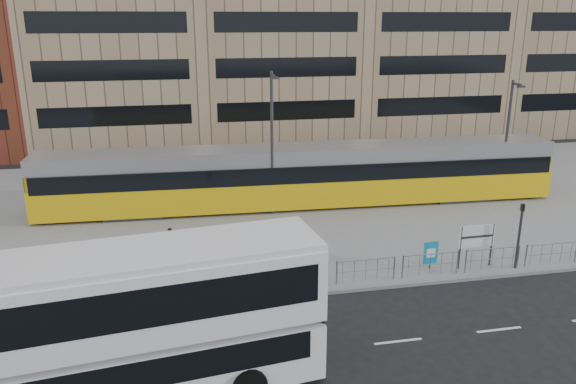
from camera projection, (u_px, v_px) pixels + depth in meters
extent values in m
plane|color=black|center=(317.00, 295.00, 23.52)|extent=(120.00, 120.00, 0.00)
cube|color=gray|center=(269.00, 204.00, 34.73)|extent=(64.00, 24.00, 0.15)
cube|color=gray|center=(316.00, 293.00, 23.54)|extent=(64.00, 0.25, 0.17)
cube|color=tan|center=(117.00, 19.00, 50.18)|extent=(14.00, 16.00, 22.00)
cube|color=tan|center=(271.00, 8.00, 52.54)|extent=(14.00, 16.00, 24.00)
cube|color=tan|center=(410.00, 24.00, 55.64)|extent=(14.00, 16.00, 21.00)
cube|color=tan|center=(537.00, 14.00, 57.99)|extent=(14.00, 16.00, 23.00)
cylinder|color=gray|center=(360.00, 260.00, 24.01)|extent=(32.00, 0.05, 0.05)
cylinder|color=gray|center=(359.00, 271.00, 24.16)|extent=(32.00, 0.04, 0.04)
cube|color=white|center=(372.00, 344.00, 19.96)|extent=(62.00, 0.12, 0.01)
cube|color=white|center=(127.00, 364.00, 16.92)|extent=(12.13, 4.21, 1.84)
cube|color=white|center=(120.00, 296.00, 16.25)|extent=(12.13, 4.21, 2.27)
cube|color=white|center=(116.00, 259.00, 15.90)|extent=(12.11, 4.10, 0.32)
cube|color=black|center=(144.00, 348.00, 16.96)|extent=(9.99, 3.98, 0.92)
cube|color=black|center=(119.00, 290.00, 16.18)|extent=(11.49, 4.17, 1.19)
cube|color=#B0234A|center=(30.00, 383.00, 16.11)|extent=(3.56, 3.17, 0.54)
cylinder|color=black|center=(229.00, 338.00, 19.40)|extent=(1.11, 0.46, 1.08)
cube|color=#E1B70C|center=(303.00, 188.00, 34.18)|extent=(31.19, 4.14, 1.78)
cube|color=black|center=(303.00, 169.00, 33.81)|extent=(30.74, 4.17, 1.00)
cube|color=#B1B1B6|center=(303.00, 153.00, 33.53)|extent=(31.18, 3.91, 0.89)
cube|color=#E1B70C|center=(529.00, 167.00, 36.24)|extent=(1.43, 2.55, 2.89)
cube|color=#E1B70C|center=(44.00, 188.00, 31.68)|extent=(1.43, 2.55, 2.89)
cylinder|color=#2D2D30|center=(303.00, 175.00, 33.93)|extent=(2.75, 2.75, 3.33)
cube|color=#2D2D30|center=(456.00, 192.00, 35.94)|extent=(3.44, 2.92, 0.56)
cube|color=#2D2D30|center=(135.00, 209.00, 32.88)|extent=(3.44, 2.92, 0.56)
cylinder|color=#2D2D30|center=(460.00, 248.00, 25.39)|extent=(0.09, 0.09, 2.03)
cylinder|color=#2D2D30|center=(491.00, 245.00, 25.73)|extent=(0.09, 0.09, 2.03)
cube|color=white|center=(477.00, 236.00, 25.42)|extent=(1.77, 0.12, 1.06)
cylinder|color=#2D2D30|center=(430.00, 262.00, 25.53)|extent=(0.06, 0.06, 0.70)
cube|color=#0C85B7|center=(431.00, 253.00, 25.40)|extent=(0.71, 0.12, 1.06)
cube|color=white|center=(431.00, 253.00, 25.38)|extent=(0.44, 0.05, 0.44)
imported|color=black|center=(220.00, 254.00, 24.97)|extent=(0.53, 0.73, 1.85)
cylinder|color=#2D2D30|center=(172.00, 266.00, 22.39)|extent=(0.12, 0.12, 3.00)
imported|color=#2D2D30|center=(171.00, 240.00, 22.06)|extent=(0.18, 0.21, 1.00)
cylinder|color=#2D2D30|center=(519.00, 237.00, 25.30)|extent=(0.12, 0.12, 3.00)
imported|color=#2D2D30|center=(522.00, 214.00, 24.97)|extent=(0.19, 0.22, 1.00)
cylinder|color=#2D2D30|center=(272.00, 145.00, 31.71)|extent=(0.18, 0.18, 8.22)
cylinder|color=#2D2D30|center=(273.00, 75.00, 30.18)|extent=(0.14, 0.90, 0.14)
cube|color=#2D2D30|center=(274.00, 78.00, 29.79)|extent=(0.45, 0.20, 0.12)
cylinder|color=#2D2D30|center=(506.00, 141.00, 34.62)|extent=(0.18, 0.18, 7.42)
cylinder|color=#2D2D30|center=(517.00, 84.00, 33.20)|extent=(0.14, 0.90, 0.14)
cube|color=#2D2D30|center=(521.00, 87.00, 32.81)|extent=(0.45, 0.20, 0.12)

